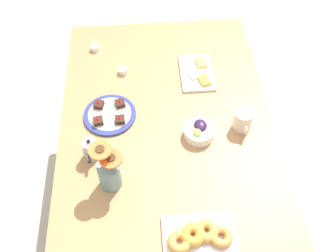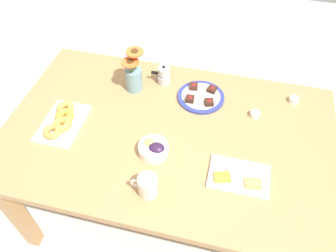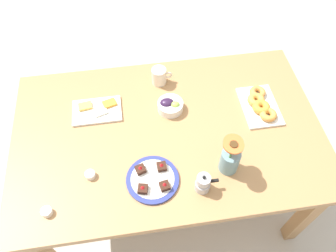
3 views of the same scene
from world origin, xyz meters
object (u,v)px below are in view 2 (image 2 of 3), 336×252
dining_table (168,142)px  croissant_platter (62,121)px  jam_cup_honey (294,100)px  cheese_platter (239,177)px  coffee_mug (147,186)px  moka_pot (164,76)px  grape_bowl (154,149)px  flower_vase (134,77)px  dessert_plate (201,97)px  jam_cup_berry (255,114)px

dining_table → croissant_platter: (0.52, 0.08, 0.11)m
jam_cup_honey → cheese_platter: bearing=66.6°
coffee_mug → jam_cup_honey: (-0.59, -0.70, -0.04)m
moka_pot → croissant_platter: bearing=45.8°
moka_pot → cheese_platter: bearing=131.7°
cheese_platter → jam_cup_honey: 0.59m
grape_bowl → jam_cup_honey: bearing=-141.5°
coffee_mug → moka_pot: bearing=-81.2°
cheese_platter → coffee_mug: bearing=24.0°
dining_table → jam_cup_honey: size_ratio=33.33×
cheese_platter → croissant_platter: bearing=-6.8°
grape_bowl → flower_vase: size_ratio=0.57×
dining_table → flower_vase: flower_vase is taller
jam_cup_honey → flower_vase: 0.85m
coffee_mug → cheese_platter: coffee_mug is taller
cheese_platter → dessert_plate: (0.24, -0.45, 0.00)m
dining_table → moka_pot: size_ratio=13.45×
moka_pot → jam_cup_berry: bearing=164.9°
jam_cup_berry → cheese_platter: bearing=83.8°
dining_table → dessert_plate: bearing=-112.9°
cheese_platter → jam_cup_berry: bearing=-96.2°
cheese_platter → moka_pot: moka_pot is taller
dessert_plate → moka_pot: bearing=-18.3°
cheese_platter → dessert_plate: size_ratio=1.05×
jam_cup_berry → dessert_plate: size_ratio=0.19×
flower_vase → jam_cup_berry: bearing=175.5°
jam_cup_berry → flower_vase: 0.66m
grape_bowl → coffee_mug: bearing=98.5°
grape_bowl → croissant_platter: bearing=-7.2°
dessert_plate → moka_pot: (0.22, -0.07, 0.04)m
grape_bowl → cheese_platter: (-0.39, 0.04, -0.02)m
dining_table → croissant_platter: 0.53m
grape_bowl → jam_cup_honey: (-0.62, -0.49, -0.01)m
coffee_mug → jam_cup_berry: 0.68m
jam_cup_honey → jam_cup_berry: bearing=38.7°
croissant_platter → flower_vase: 0.43m
coffee_mug → flower_vase: (0.25, -0.60, 0.03)m
coffee_mug → flower_vase: size_ratio=0.49×
dining_table → flower_vase: 0.39m
dining_table → moka_pot: 0.38m
dining_table → jam_cup_honey: (-0.59, -0.36, 0.10)m
croissant_platter → dessert_plate: 0.72m
coffee_mug → croissant_platter: 0.58m
flower_vase → jam_cup_honey: bearing=-173.2°
coffee_mug → jam_cup_honey: bearing=-130.3°
coffee_mug → dining_table: bearing=-90.3°
grape_bowl → dessert_plate: bearing=-109.6°
dining_table → jam_cup_honey: bearing=-148.9°
croissant_platter → jam_cup_berry: 0.96m
cheese_platter → jam_cup_berry: size_ratio=5.42×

